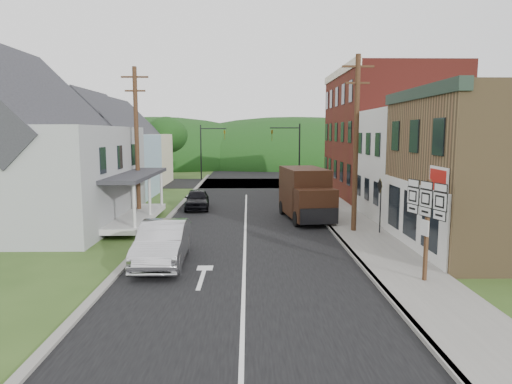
{
  "coord_description": "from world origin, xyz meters",
  "views": [
    {
      "loc": [
        0.16,
        -19.51,
        5.15
      ],
      "look_at": [
        0.55,
        3.14,
        2.2
      ],
      "focal_mm": 32.0,
      "sensor_mm": 36.0,
      "label": 1
    }
  ],
  "objects_px": {
    "delivery_van": "(306,194)",
    "route_sign_cluster": "(426,216)",
    "dark_sedan": "(197,199)",
    "silver_sedan": "(163,243)",
    "warning_sign": "(380,198)"
  },
  "relations": [
    {
      "from": "delivery_van",
      "to": "route_sign_cluster",
      "type": "height_order",
      "value": "route_sign_cluster"
    },
    {
      "from": "dark_sedan",
      "to": "silver_sedan",
      "type": "bearing_deg",
      "value": -93.4
    },
    {
      "from": "warning_sign",
      "to": "silver_sedan",
      "type": "bearing_deg",
      "value": -155.86
    },
    {
      "from": "silver_sedan",
      "to": "warning_sign",
      "type": "xyz_separation_m",
      "value": [
        9.96,
        4.81,
        1.09
      ]
    },
    {
      "from": "silver_sedan",
      "to": "dark_sedan",
      "type": "xyz_separation_m",
      "value": [
        -0.11,
        13.0,
        -0.16
      ]
    },
    {
      "from": "delivery_van",
      "to": "route_sign_cluster",
      "type": "xyz_separation_m",
      "value": [
        2.55,
        -11.72,
        0.85
      ]
    },
    {
      "from": "dark_sedan",
      "to": "route_sign_cluster",
      "type": "height_order",
      "value": "route_sign_cluster"
    },
    {
      "from": "dark_sedan",
      "to": "route_sign_cluster",
      "type": "relative_size",
      "value": 1.13
    },
    {
      "from": "dark_sedan",
      "to": "route_sign_cluster",
      "type": "distance_m",
      "value": 18.36
    },
    {
      "from": "dark_sedan",
      "to": "warning_sign",
      "type": "xyz_separation_m",
      "value": [
        10.07,
        -8.19,
        1.24
      ]
    },
    {
      "from": "silver_sedan",
      "to": "route_sign_cluster",
      "type": "distance_m",
      "value": 9.83
    },
    {
      "from": "silver_sedan",
      "to": "warning_sign",
      "type": "distance_m",
      "value": 11.11
    },
    {
      "from": "silver_sedan",
      "to": "route_sign_cluster",
      "type": "xyz_separation_m",
      "value": [
        9.33,
        -2.65,
        1.57
      ]
    },
    {
      "from": "silver_sedan",
      "to": "delivery_van",
      "type": "xyz_separation_m",
      "value": [
        6.78,
        9.07,
        0.72
      ]
    },
    {
      "from": "dark_sedan",
      "to": "route_sign_cluster",
      "type": "xyz_separation_m",
      "value": [
        9.44,
        -15.65,
        1.72
      ]
    }
  ]
}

